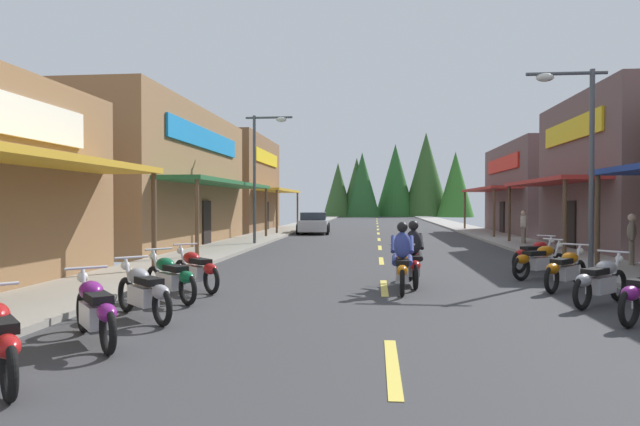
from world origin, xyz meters
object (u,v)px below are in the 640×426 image
Objects in this scene: motorcycle_parked_left_2 at (144,291)px; motorcycle_parked_left_3 at (170,277)px; rider_cruising_trailing at (413,258)px; pedestrian_browsing at (523,225)px; streetlamp_left at (262,161)px; pedestrian_by_shop at (632,237)px; streetlamp_right at (578,139)px; motorcycle_parked_right_3 at (600,280)px; rider_cruising_lead at (402,262)px; motorcycle_parked_right_5 at (540,260)px; motorcycle_parked_right_6 at (535,255)px; motorcycle_parked_left_4 at (196,269)px; parked_car_curbside at (314,223)px; motorcycle_parked_left_1 at (95,309)px; motorcycle_parked_right_4 at (566,269)px.

motorcycle_parked_left_2 and motorcycle_parked_left_3 have the same top height.
rider_cruising_trailing is 14.12m from pedestrian_browsing.
pedestrian_by_shop is (13.00, -7.58, -3.01)m from streetlamp_left.
streetlamp_left is at bearing 140.91° from streetlamp_right.
motorcycle_parked_right_3 is at bearing 72.97° from pedestrian_browsing.
streetlamp_right reaches higher than rider_cruising_lead.
motorcycle_parked_right_5 and motorcycle_parked_right_6 have the same top height.
rider_cruising_lead reaches higher than motorcycle_parked_left_4.
motorcycle_parked_left_4 is 23.19m from parked_car_curbside.
streetlamp_left is 12.60m from pedestrian_browsing.
rider_cruising_lead reaches higher than motorcycle_parked_right_3.
motorcycle_parked_right_6 is 9.72m from motorcycle_parked_left_4.
pedestrian_browsing is (6.29, 13.76, 0.31)m from rider_cruising_lead.
motorcycle_parked_right_5 and motorcycle_parked_left_2 have the same top height.
motorcycle_parked_right_6 and motorcycle_parked_left_1 have the same top height.
pedestrian_by_shop is at bearing -30.23° from streetlamp_left.
motorcycle_parked_left_2 is 0.76× the size of rider_cruising_lead.
rider_cruising_trailing is 0.49× the size of parked_car_curbside.
motorcycle_parked_right_5 is at bearing -67.32° from rider_cruising_trailing.
motorcycle_parked_right_3 is at bearing -122.73° from motorcycle_parked_left_2.
rider_cruising_lead is (-3.73, 1.31, 0.17)m from motorcycle_parked_right_3.
streetlamp_left reaches higher than motorcycle_parked_right_3.
motorcycle_parked_left_3 is 0.37× the size of parked_car_curbside.
motorcycle_parked_right_5 is at bearing -112.06° from motorcycle_parked_left_3.
pedestrian_by_shop is at bearing -150.56° from parked_car_curbside.
motorcycle_parked_left_2 is at bearing -85.19° from streetlamp_left.
motorcycle_parked_left_3 is 1.00× the size of pedestrian_browsing.
motorcycle_parked_left_2 is at bearing -41.00° from motorcycle_parked_left_1.
motorcycle_parked_right_4 is (9.59, -11.98, -3.49)m from streetlamp_left.
rider_cruising_trailing reaches higher than motorcycle_parked_left_3.
parked_car_curbside is at bearing 74.97° from motorcycle_parked_right_6.
pedestrian_browsing is at bearing -83.61° from motorcycle_parked_left_4.
motorcycle_parked_right_3 is at bearing -100.62° from pedestrian_by_shop.
streetlamp_left is 17.90m from motorcycle_parked_left_1.
pedestrian_browsing is (2.58, 13.23, 0.47)m from motorcycle_parked_right_4.
rider_cruising_lead is 1.02m from rider_cruising_trailing.
motorcycle_parked_right_3 is 1.01× the size of motorcycle_parked_left_4.
pedestrian_browsing is (10.83, 17.15, 0.47)m from motorcycle_parked_left_2.
streetlamp_left reaches higher than rider_cruising_lead.
pedestrian_by_shop is 21.43m from parked_car_curbside.
streetlamp_right is 3.43× the size of pedestrian_by_shop.
rider_cruising_lead is (4.54, 4.99, 0.17)m from motorcycle_parked_left_1.
motorcycle_parked_right_5 is 9.38m from motorcycle_parked_left_3.
parked_car_curbside is at bearing 116.74° from streetlamp_right.
motorcycle_parked_right_3 is at bearing -132.90° from motorcycle_parked_right_6.
rider_cruising_lead is at bearing 161.92° from rider_cruising_trailing.
motorcycle_parked_right_6 is 1.02× the size of pedestrian_by_shop.
streetlamp_left is 13.51m from rider_cruising_trailing.
motorcycle_parked_left_3 is at bearing -151.80° from streetlamp_right.
motorcycle_parked_right_6 is at bearing 42.84° from motorcycle_parked_right_3.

